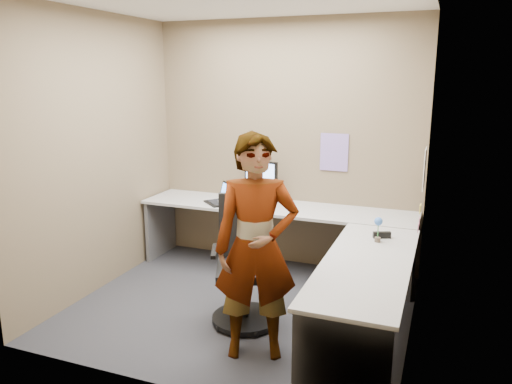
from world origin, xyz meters
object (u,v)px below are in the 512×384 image
at_px(office_chair, 245,272).
at_px(person, 256,248).
at_px(desk, 299,240).
at_px(monitor, 261,176).

xyz_separation_m(office_chair, person, (0.29, -0.47, 0.41)).
height_order(desk, monitor, monitor).
bearing_deg(person, desk, 67.15).
distance_m(office_chair, person, 0.69).
xyz_separation_m(desk, office_chair, (-0.31, -0.58, -0.14)).
distance_m(desk, office_chair, 0.67).
distance_m(desk, person, 1.08).
bearing_deg(office_chair, person, -80.89).
height_order(monitor, office_chair, monitor).
height_order(monitor, person, person).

